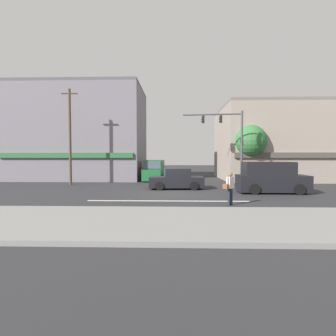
{
  "coord_description": "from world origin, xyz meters",
  "views": [
    {
      "loc": [
        0.4,
        -17.91,
        2.44
      ],
      "look_at": [
        -0.15,
        2.0,
        1.6
      ],
      "focal_mm": 28.0,
      "sensor_mm": 36.0,
      "label": 1
    }
  ],
  "objects_px": {
    "utility_pole_near_left": "(70,135)",
    "traffic_light_mast": "(230,136)",
    "utility_pole_far_right": "(264,143)",
    "van_crossing_center": "(154,171)",
    "street_tree": "(250,141)",
    "van_crossing_leftbound": "(271,178)",
    "pedestrian_foreground_with_bag": "(230,187)",
    "sedan_approaching_near": "(176,180)"
  },
  "relations": [
    {
      "from": "utility_pole_near_left",
      "to": "van_crossing_leftbound",
      "type": "height_order",
      "value": "utility_pole_near_left"
    },
    {
      "from": "van_crossing_center",
      "to": "utility_pole_far_right",
      "type": "bearing_deg",
      "value": -8.33
    },
    {
      "from": "van_crossing_center",
      "to": "pedestrian_foreground_with_bag",
      "type": "distance_m",
      "value": 14.81
    },
    {
      "from": "street_tree",
      "to": "utility_pole_far_right",
      "type": "relative_size",
      "value": 0.74
    },
    {
      "from": "traffic_light_mast",
      "to": "van_crossing_center",
      "type": "bearing_deg",
      "value": 140.54
    },
    {
      "from": "utility_pole_near_left",
      "to": "traffic_light_mast",
      "type": "bearing_deg",
      "value": -3.75
    },
    {
      "from": "street_tree",
      "to": "utility_pole_far_right",
      "type": "height_order",
      "value": "utility_pole_far_right"
    },
    {
      "from": "utility_pole_near_left",
      "to": "pedestrian_foreground_with_bag",
      "type": "xyz_separation_m",
      "value": [
        11.91,
        -9.39,
        -3.36
      ]
    },
    {
      "from": "utility_pole_far_right",
      "to": "sedan_approaching_near",
      "type": "height_order",
      "value": "utility_pole_far_right"
    },
    {
      "from": "street_tree",
      "to": "van_crossing_center",
      "type": "distance_m",
      "value": 9.96
    },
    {
      "from": "utility_pole_near_left",
      "to": "utility_pole_far_right",
      "type": "height_order",
      "value": "utility_pole_near_left"
    },
    {
      "from": "utility_pole_far_right",
      "to": "traffic_light_mast",
      "type": "relative_size",
      "value": 1.19
    },
    {
      "from": "van_crossing_center",
      "to": "sedan_approaching_near",
      "type": "bearing_deg",
      "value": -72.55
    },
    {
      "from": "van_crossing_leftbound",
      "to": "street_tree",
      "type": "bearing_deg",
      "value": 85.95
    },
    {
      "from": "traffic_light_mast",
      "to": "sedan_approaching_near",
      "type": "height_order",
      "value": "traffic_light_mast"
    },
    {
      "from": "street_tree",
      "to": "van_crossing_leftbound",
      "type": "relative_size",
      "value": 1.17
    },
    {
      "from": "utility_pole_near_left",
      "to": "van_crossing_center",
      "type": "height_order",
      "value": "utility_pole_near_left"
    },
    {
      "from": "street_tree",
      "to": "sedan_approaching_near",
      "type": "distance_m",
      "value": 8.81
    },
    {
      "from": "van_crossing_leftbound",
      "to": "pedestrian_foreground_with_bag",
      "type": "height_order",
      "value": "van_crossing_leftbound"
    },
    {
      "from": "sedan_approaching_near",
      "to": "utility_pole_near_left",
      "type": "bearing_deg",
      "value": 163.94
    },
    {
      "from": "street_tree",
      "to": "pedestrian_foreground_with_bag",
      "type": "distance_m",
      "value": 12.36
    },
    {
      "from": "traffic_light_mast",
      "to": "van_crossing_center",
      "type": "xyz_separation_m",
      "value": [
        -6.64,
        5.47,
        -3.17
      ]
    },
    {
      "from": "van_crossing_center",
      "to": "pedestrian_foreground_with_bag",
      "type": "xyz_separation_m",
      "value": [
        4.94,
        -13.96,
        -0.05
      ]
    },
    {
      "from": "utility_pole_near_left",
      "to": "street_tree",
      "type": "bearing_deg",
      "value": 6.61
    },
    {
      "from": "utility_pole_near_left",
      "to": "van_crossing_leftbound",
      "type": "distance_m",
      "value": 16.65
    },
    {
      "from": "van_crossing_leftbound",
      "to": "pedestrian_foreground_with_bag",
      "type": "bearing_deg",
      "value": -128.38
    },
    {
      "from": "utility_pole_near_left",
      "to": "van_crossing_leftbound",
      "type": "xyz_separation_m",
      "value": [
        15.63,
        -4.69,
        -3.3
      ]
    },
    {
      "from": "sedan_approaching_near",
      "to": "traffic_light_mast",
      "type": "bearing_deg",
      "value": 22.03
    },
    {
      "from": "street_tree",
      "to": "traffic_light_mast",
      "type": "distance_m",
      "value": 3.72
    },
    {
      "from": "van_crossing_leftbound",
      "to": "pedestrian_foreground_with_bag",
      "type": "distance_m",
      "value": 6.0
    },
    {
      "from": "sedan_approaching_near",
      "to": "utility_pole_far_right",
      "type": "bearing_deg",
      "value": 33.68
    },
    {
      "from": "street_tree",
      "to": "sedan_approaching_near",
      "type": "relative_size",
      "value": 1.29
    },
    {
      "from": "utility_pole_far_right",
      "to": "sedan_approaching_near",
      "type": "distance_m",
      "value": 10.67
    },
    {
      "from": "traffic_light_mast",
      "to": "sedan_approaching_near",
      "type": "distance_m",
      "value": 5.85
    },
    {
      "from": "utility_pole_near_left",
      "to": "traffic_light_mast",
      "type": "distance_m",
      "value": 13.64
    },
    {
      "from": "utility_pole_near_left",
      "to": "van_crossing_center",
      "type": "bearing_deg",
      "value": 33.3
    },
    {
      "from": "street_tree",
      "to": "sedan_approaching_near",
      "type": "bearing_deg",
      "value": -146.57
    },
    {
      "from": "van_crossing_center",
      "to": "traffic_light_mast",
      "type": "bearing_deg",
      "value": -39.46
    },
    {
      "from": "utility_pole_far_right",
      "to": "van_crossing_leftbound",
      "type": "height_order",
      "value": "utility_pole_far_right"
    },
    {
      "from": "sedan_approaching_near",
      "to": "van_crossing_center",
      "type": "height_order",
      "value": "van_crossing_center"
    },
    {
      "from": "street_tree",
      "to": "traffic_light_mast",
      "type": "bearing_deg",
      "value": -132.04
    },
    {
      "from": "sedan_approaching_near",
      "to": "van_crossing_leftbound",
      "type": "xyz_separation_m",
      "value": [
        6.39,
        -2.03,
        0.29
      ]
    }
  ]
}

